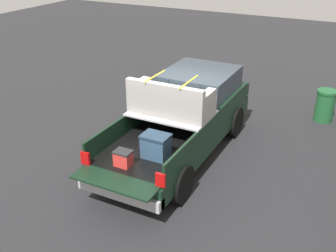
# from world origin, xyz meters

# --- Properties ---
(ground_plane) EXTENTS (40.00, 40.00, 0.00)m
(ground_plane) POSITION_xyz_m (0.00, 0.00, 0.00)
(ground_plane) COLOR #262628
(pickup_truck) EXTENTS (6.05, 2.06, 2.23)m
(pickup_truck) POSITION_xyz_m (0.39, -0.00, 0.99)
(pickup_truck) COLOR black
(pickup_truck) RESTS_ON ground_plane
(trash_can) EXTENTS (0.60, 0.60, 0.98)m
(trash_can) POSITION_xyz_m (3.97, -3.01, 0.50)
(trash_can) COLOR #1E592D
(trash_can) RESTS_ON ground_plane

